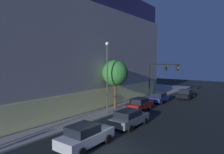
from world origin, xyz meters
TOP-DOWN VIEW (x-y plane):
  - ground_plane at (0.00, 0.00)m, footprint 120.00×120.00m
  - modern_building at (10.26, 24.30)m, footprint 31.80×32.00m
  - traffic_light_far_corner at (18.55, 4.42)m, footprint 0.44×5.16m
  - street_lamp_sidewalk at (7.62, 6.35)m, footprint 0.44×0.44m
  - sidewalk_tree at (10.19, 7.07)m, footprint 3.41×3.41m
  - car_silver at (-0.54, 1.86)m, footprint 4.67×2.27m
  - car_grey at (5.50, 1.85)m, footprint 4.56×2.14m
  - car_red at (11.57, 4.07)m, footprint 4.58×2.12m
  - car_blue at (17.99, 4.33)m, footprint 4.36×2.23m
  - car_black at (23.77, 2.03)m, footprint 4.75×2.27m

SIDE VIEW (x-z plane):
  - ground_plane at x=0.00m, z-range 0.00..0.00m
  - car_blue at x=17.99m, z-range 0.03..1.57m
  - car_black at x=23.77m, z-range 0.01..1.60m
  - car_grey at x=5.50m, z-range 0.02..1.65m
  - car_red at x=11.57m, z-range 0.02..1.68m
  - car_silver at x=-0.54m, z-range 0.01..1.74m
  - traffic_light_far_corner at x=18.55m, z-range 1.51..7.64m
  - sidewalk_tree at x=10.19m, z-range 1.63..8.04m
  - street_lamp_sidewalk at x=7.62m, z-range 1.19..9.70m
  - modern_building at x=10.26m, z-range -0.07..16.82m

